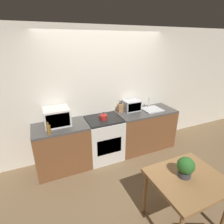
% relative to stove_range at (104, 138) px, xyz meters
% --- Properties ---
extents(ground_plane, '(16.00, 16.00, 0.00)m').
position_rel_stove_range_xyz_m(ground_plane, '(0.16, -0.61, -0.45)').
color(ground_plane, brown).
extents(wall_back, '(10.00, 0.06, 2.60)m').
position_rel_stove_range_xyz_m(wall_back, '(0.16, 0.34, 0.85)').
color(wall_back, silver).
rests_on(wall_back, ground_plane).
extents(counter_left_run, '(0.98, 0.62, 0.90)m').
position_rel_stove_range_xyz_m(counter_left_run, '(-0.84, 0.00, 0.00)').
color(counter_left_run, brown).
rests_on(counter_left_run, ground_plane).
extents(counter_right_run, '(1.31, 0.62, 0.90)m').
position_rel_stove_range_xyz_m(counter_right_run, '(1.00, 0.00, 0.00)').
color(counter_right_run, brown).
rests_on(counter_right_run, ground_plane).
extents(stove_range, '(0.70, 0.62, 0.90)m').
position_rel_stove_range_xyz_m(stove_range, '(0.00, 0.00, 0.00)').
color(stove_range, silver).
rests_on(stove_range, ground_plane).
extents(kettle, '(0.15, 0.15, 0.16)m').
position_rel_stove_range_xyz_m(kettle, '(-0.02, -0.04, 0.52)').
color(kettle, maroon).
rests_on(kettle, stove_range).
extents(microwave, '(0.45, 0.40, 0.31)m').
position_rel_stove_range_xyz_m(microwave, '(-0.86, 0.09, 0.61)').
color(microwave, silver).
rests_on(microwave, counter_left_run).
extents(bottle, '(0.06, 0.06, 0.21)m').
position_rel_stove_range_xyz_m(bottle, '(-1.04, -0.22, 0.53)').
color(bottle, olive).
rests_on(bottle, counter_left_run).
extents(knife_block, '(0.10, 0.09, 0.25)m').
position_rel_stove_range_xyz_m(knife_block, '(0.45, 0.17, 0.55)').
color(knife_block, '#9E7042').
rests_on(knife_block, counter_right_run).
extents(toaster_oven, '(0.35, 0.26, 0.23)m').
position_rel_stove_range_xyz_m(toaster_oven, '(0.73, 0.16, 0.57)').
color(toaster_oven, silver).
rests_on(toaster_oven, counter_right_run).
extents(sink_basin, '(0.40, 0.38, 0.24)m').
position_rel_stove_range_xyz_m(sink_basin, '(1.16, 0.01, 0.47)').
color(sink_basin, silver).
rests_on(sink_basin, counter_right_run).
extents(dining_table, '(0.88, 0.76, 0.76)m').
position_rel_stove_range_xyz_m(dining_table, '(0.43, -1.79, 0.21)').
color(dining_table, '#9E7042').
rests_on(dining_table, ground_plane).
extents(potted_plant, '(0.21, 0.21, 0.27)m').
position_rel_stove_range_xyz_m(potted_plant, '(0.40, -1.74, 0.46)').
color(potted_plant, '#424247').
rests_on(potted_plant, dining_table).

